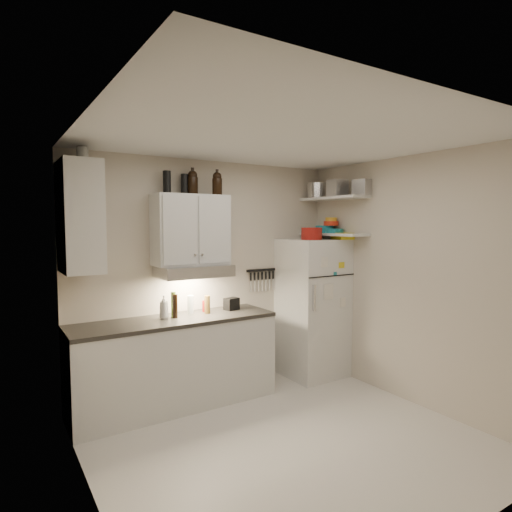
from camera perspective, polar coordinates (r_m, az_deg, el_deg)
floor at (r=4.09m, az=4.15°, el=-23.40°), size 3.20×3.00×0.02m
ceiling at (r=3.69m, az=4.38°, el=15.56°), size 3.20×3.00×0.02m
back_wall at (r=4.95m, az=-6.25°, el=-2.55°), size 3.20×0.02×2.60m
left_wall at (r=3.01m, az=-21.36°, el=-7.30°), size 0.02×3.00×2.60m
right_wall at (r=4.79m, az=19.91°, el=-3.01°), size 0.02×3.00×2.60m
base_cabinet at (r=4.64m, az=-10.71°, el=-13.98°), size 2.10×0.60×0.88m
countertop at (r=4.52m, az=-10.79°, el=-8.42°), size 2.10×0.62×0.04m
upper_cabinet at (r=4.63m, az=-8.69°, el=3.47°), size 0.80×0.33×0.75m
side_cabinet at (r=4.16m, az=-22.43°, el=4.82°), size 0.33×0.55×1.00m
range_hood at (r=4.59m, az=-8.30°, el=-1.97°), size 0.76×0.46×0.12m
fridge at (r=5.40m, az=7.55°, el=-6.81°), size 0.70×0.68×1.70m
shelf_hi at (r=5.34m, az=10.29°, el=7.58°), size 0.30×0.95×0.03m
shelf_lo at (r=5.34m, az=10.23°, el=2.86°), size 0.30×0.95×0.03m
knife_strip at (r=5.27m, az=0.72°, el=-1.89°), size 0.42×0.02×0.03m
dutch_oven at (r=5.13m, az=7.43°, el=2.98°), size 0.29×0.29×0.15m
book_stack at (r=5.30m, az=11.46°, el=2.61°), size 0.23×0.27×0.08m
spice_jar at (r=5.25m, az=8.03°, el=2.77°), size 0.07×0.07×0.10m
stock_pot at (r=5.57m, az=8.20°, el=8.61°), size 0.28×0.28×0.19m
tin_a at (r=5.22m, az=10.79°, el=8.90°), size 0.20×0.18×0.20m
tin_b at (r=5.12m, az=14.02°, el=8.85°), size 0.21×0.21×0.18m
bowl_teal at (r=5.49m, az=9.13°, el=3.55°), size 0.23×0.23×0.09m
bowl_orange at (r=5.43m, az=9.97°, el=4.31°), size 0.18×0.18×0.06m
bowl_yellow at (r=5.43m, az=9.98°, el=4.84°), size 0.14×0.14×0.05m
plates at (r=5.37m, az=10.40°, el=3.32°), size 0.25×0.25×0.06m
growler_a at (r=4.70m, az=-8.45°, el=9.70°), size 0.12×0.12×0.27m
growler_b at (r=4.70m, az=-5.20°, el=9.64°), size 0.12×0.12×0.25m
thermos_a at (r=4.68m, az=-9.52°, el=9.40°), size 0.10×0.10×0.22m
thermos_b at (r=4.60m, az=-11.79°, el=9.58°), size 0.10×0.10×0.24m
side_jar at (r=4.31m, az=-22.13°, el=12.40°), size 0.11×0.11×0.14m
soap_bottle at (r=4.49m, az=-12.18°, el=-6.49°), size 0.13×0.13×0.27m
pepper_mill at (r=4.68m, az=-6.51°, el=-6.45°), size 0.06×0.06×0.19m
oil_bottle at (r=4.53m, az=-10.95°, el=-6.38°), size 0.06×0.06×0.27m
vinegar_bottle at (r=4.51m, az=-10.73°, el=-6.58°), size 0.07×0.07×0.25m
clear_bottle at (r=4.69m, az=-8.73°, el=-6.42°), size 0.07×0.07×0.20m
red_jar at (r=4.79m, az=-6.82°, el=-6.65°), size 0.08×0.08×0.12m
caddy at (r=4.86m, az=-3.29°, el=-6.38°), size 0.18×0.14×0.13m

